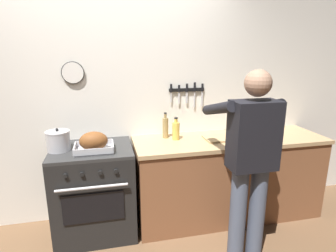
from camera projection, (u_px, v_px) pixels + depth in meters
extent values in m
cube|color=white|center=(111.00, 99.00, 2.94)|extent=(6.00, 0.10, 2.60)
cube|color=black|center=(187.00, 90.00, 3.04)|extent=(0.39, 0.02, 0.04)
cube|color=silver|center=(171.00, 97.00, 3.01)|extent=(0.02, 0.00, 0.11)
cube|color=black|center=(171.00, 88.00, 2.98)|extent=(0.02, 0.02, 0.09)
cube|color=silver|center=(179.00, 98.00, 3.03)|extent=(0.02, 0.00, 0.13)
cube|color=black|center=(179.00, 89.00, 3.00)|extent=(0.02, 0.02, 0.08)
cube|color=silver|center=(187.00, 98.00, 3.05)|extent=(0.02, 0.00, 0.13)
cube|color=black|center=(187.00, 88.00, 3.02)|extent=(0.02, 0.02, 0.09)
cube|color=silver|center=(194.00, 99.00, 3.07)|extent=(0.02, 0.00, 0.17)
cube|color=black|center=(195.00, 87.00, 3.04)|extent=(0.02, 0.02, 0.10)
cube|color=silver|center=(202.00, 99.00, 3.09)|extent=(0.02, 0.00, 0.17)
cube|color=black|center=(202.00, 87.00, 3.06)|extent=(0.02, 0.02, 0.08)
cylinder|color=white|center=(73.00, 73.00, 2.73)|extent=(0.20, 0.02, 0.20)
torus|color=black|center=(73.00, 73.00, 2.73)|extent=(0.22, 0.02, 0.22)
cube|color=brown|center=(228.00, 179.00, 3.09)|extent=(2.00, 0.62, 0.86)
cube|color=tan|center=(230.00, 140.00, 2.97)|extent=(2.03, 0.65, 0.04)
cube|color=black|center=(95.00, 192.00, 2.78)|extent=(0.76, 0.62, 0.87)
cube|color=black|center=(94.00, 208.00, 2.48)|extent=(0.53, 0.01, 0.28)
cube|color=#2D2D2D|center=(91.00, 149.00, 2.67)|extent=(0.76, 0.62, 0.03)
cylinder|color=black|center=(65.00, 176.00, 2.35)|extent=(0.04, 0.02, 0.04)
cylinder|color=black|center=(82.00, 174.00, 2.38)|extent=(0.04, 0.02, 0.04)
cylinder|color=black|center=(100.00, 173.00, 2.41)|extent=(0.04, 0.02, 0.04)
cylinder|color=black|center=(116.00, 171.00, 2.44)|extent=(0.04, 0.02, 0.04)
cylinder|color=silver|center=(92.00, 188.00, 2.40)|extent=(0.61, 0.02, 0.02)
cylinder|color=#4C566B|center=(238.00, 215.00, 2.40)|extent=(0.14, 0.14, 0.86)
cylinder|color=#4C566B|center=(257.00, 213.00, 2.44)|extent=(0.14, 0.14, 0.86)
cube|color=black|center=(254.00, 135.00, 2.24)|extent=(0.38, 0.22, 0.56)
sphere|color=#9E755B|center=(258.00, 83.00, 2.13)|extent=(0.21, 0.21, 0.21)
cylinder|color=black|center=(218.00, 108.00, 2.37)|extent=(0.09, 0.55, 0.22)
cylinder|color=black|center=(263.00, 106.00, 2.46)|extent=(0.09, 0.55, 0.22)
cube|color=#B7B7BC|center=(94.00, 150.00, 2.58)|extent=(0.34, 0.25, 0.01)
cube|color=#B7B7BC|center=(94.00, 152.00, 2.45)|extent=(0.34, 0.01, 0.05)
cube|color=#B7B7BC|center=(94.00, 143.00, 2.69)|extent=(0.34, 0.01, 0.05)
cube|color=#B7B7BC|center=(75.00, 148.00, 2.53)|extent=(0.01, 0.25, 0.05)
cube|color=#B7B7BC|center=(113.00, 146.00, 2.61)|extent=(0.01, 0.25, 0.05)
ellipsoid|color=brown|center=(94.00, 141.00, 2.55)|extent=(0.25, 0.18, 0.17)
cylinder|color=#B7B7BC|center=(58.00, 141.00, 2.58)|extent=(0.21, 0.21, 0.17)
cylinder|color=#B2B2B7|center=(57.00, 132.00, 2.56)|extent=(0.22, 0.22, 0.01)
sphere|color=black|center=(57.00, 130.00, 2.55)|extent=(0.03, 0.03, 0.03)
cube|color=tan|center=(222.00, 138.00, 2.93)|extent=(0.36, 0.24, 0.02)
cylinder|color=red|center=(235.00, 129.00, 3.06)|extent=(0.04, 0.04, 0.14)
cylinder|color=red|center=(236.00, 121.00, 3.04)|extent=(0.02, 0.02, 0.03)
cylinder|color=#197219|center=(236.00, 119.00, 3.03)|extent=(0.02, 0.02, 0.01)
cylinder|color=#997F4C|center=(165.00, 128.00, 2.95)|extent=(0.06, 0.06, 0.21)
cylinder|color=#997F4C|center=(165.00, 116.00, 2.91)|extent=(0.03, 0.03, 0.05)
cylinder|color=black|center=(165.00, 113.00, 2.91)|extent=(0.03, 0.03, 0.01)
cylinder|color=gold|center=(176.00, 131.00, 2.90)|extent=(0.08, 0.08, 0.18)
cylinder|color=gold|center=(176.00, 121.00, 2.87)|extent=(0.03, 0.03, 0.04)
cylinder|color=black|center=(176.00, 118.00, 2.86)|extent=(0.04, 0.04, 0.01)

